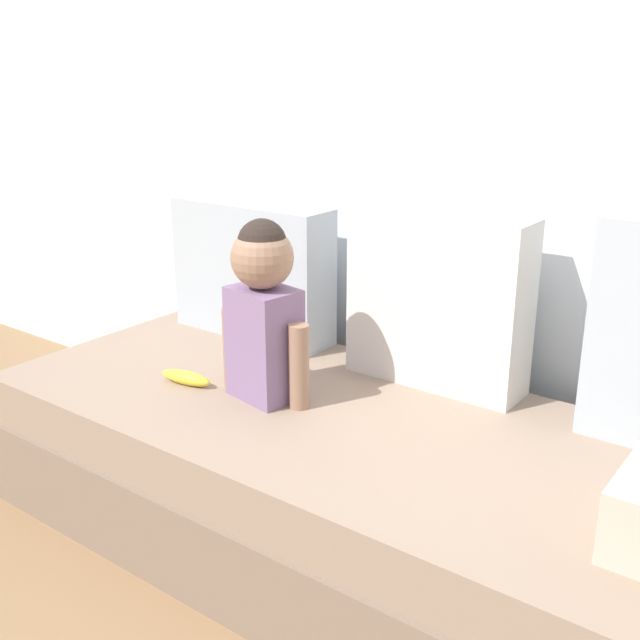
% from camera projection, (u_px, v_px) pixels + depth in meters
% --- Properties ---
extents(ground_plane, '(12.00, 12.00, 0.00)m').
position_uv_depth(ground_plane, '(367.00, 557.00, 2.12)').
color(ground_plane, '#93704C').
extents(back_wall, '(5.47, 0.10, 2.41)m').
position_uv_depth(back_wall, '(486.00, 101.00, 2.17)').
color(back_wall, silver).
rests_on(back_wall, ground).
extents(couch, '(2.27, 0.88, 0.42)m').
position_uv_depth(couch, '(369.00, 493.00, 2.06)').
color(couch, '#826C5B').
rests_on(couch, ground).
extents(throw_pillow_left, '(0.59, 0.16, 0.46)m').
position_uv_depth(throw_pillow_left, '(252.00, 270.00, 2.58)').
color(throw_pillow_left, '#B2BCC6').
rests_on(throw_pillow_left, couch).
extents(throw_pillow_center, '(0.52, 0.16, 0.50)m').
position_uv_depth(throw_pillow_center, '(438.00, 300.00, 2.17)').
color(throw_pillow_center, silver).
rests_on(throw_pillow_center, couch).
extents(toddler, '(0.30, 0.17, 0.51)m').
position_uv_depth(toddler, '(263.00, 307.00, 2.07)').
color(toddler, gray).
rests_on(toddler, couch).
extents(banana, '(0.17, 0.07, 0.04)m').
position_uv_depth(banana, '(186.00, 378.00, 2.22)').
color(banana, yellow).
rests_on(banana, couch).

